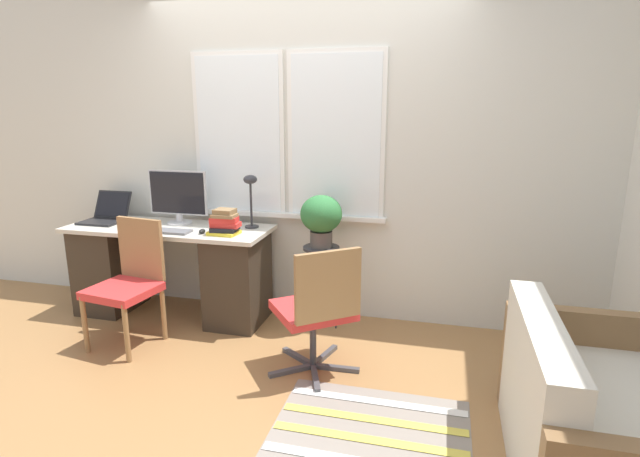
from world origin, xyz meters
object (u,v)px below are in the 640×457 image
laptop (105,215)px  potted_plant (321,217)px  desk_chair_wooden (129,280)px  keyboard (164,231)px  mouse (202,231)px  desk_lamp (251,189)px  office_chair_swivel (317,309)px  book_stack (225,223)px  couch_loveseat (597,431)px  monitor (178,197)px  plant_stand (321,256)px

laptop → potted_plant: size_ratio=0.87×
desk_chair_wooden → laptop: bearing=144.0°
laptop → keyboard: laptop is taller
mouse → desk_lamp: size_ratio=0.17×
keyboard → potted_plant: bearing=10.6°
laptop → desk_lamp: 1.30m
keyboard → office_chair_swivel: 1.45m
mouse → book_stack: (0.18, 0.03, 0.07)m
keyboard → couch_loveseat: size_ratio=0.34×
office_chair_swivel → couch_loveseat: 1.61m
desk_chair_wooden → couch_loveseat: 3.00m
monitor → desk_chair_wooden: (-0.07, -0.64, -0.50)m
desk_chair_wooden → potted_plant: size_ratio=2.27×
monitor → mouse: (0.33, -0.26, -0.21)m
desk_lamp → plant_stand: size_ratio=0.64×
laptop → desk_chair_wooden: laptop is taller
office_chair_swivel → couch_loveseat: bearing=118.3°
laptop → couch_loveseat: laptop is taller
plant_stand → potted_plant: potted_plant is taller
desk_chair_wooden → couch_loveseat: (2.90, -0.75, -0.20)m
mouse → potted_plant: (0.88, 0.20, 0.12)m
monitor → plant_stand: monitor is taller
keyboard → mouse: 0.31m
monitor → couch_loveseat: (2.83, -1.39, -0.70)m
book_stack → plant_stand: book_stack is taller
couch_loveseat → monitor: bearing=63.9°
desk_lamp → potted_plant: 0.62m
couch_loveseat → potted_plant: size_ratio=3.17×
laptop → mouse: 0.99m
desk_chair_wooden → potted_plant: potted_plant is taller
book_stack → plant_stand: bearing=13.6°
office_chair_swivel → plant_stand: office_chair_swivel is taller
keyboard → potted_plant: size_ratio=1.08×
office_chair_swivel → plant_stand: bearing=-116.1°
laptop → office_chair_swivel: laptop is taller
keyboard → office_chair_swivel: bearing=-19.1°
plant_stand → desk_chair_wooden: bearing=-155.6°
desk_lamp → potted_plant: size_ratio=1.06×
couch_loveseat → potted_plant: 2.18m
potted_plant → desk_chair_wooden: bearing=-155.6°
office_chair_swivel → potted_plant: potted_plant is taller
mouse → couch_loveseat: 2.78m
mouse → book_stack: book_stack is taller
mouse → book_stack: 0.19m
book_stack → desk_lamp: bearing=65.6°
office_chair_swivel → plant_stand: (-0.15, 0.69, 0.13)m
keyboard → desk_lamp: bearing=27.0°
laptop → plant_stand: laptop is taller
keyboard → book_stack: book_stack is taller
keyboard → book_stack: bearing=6.2°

